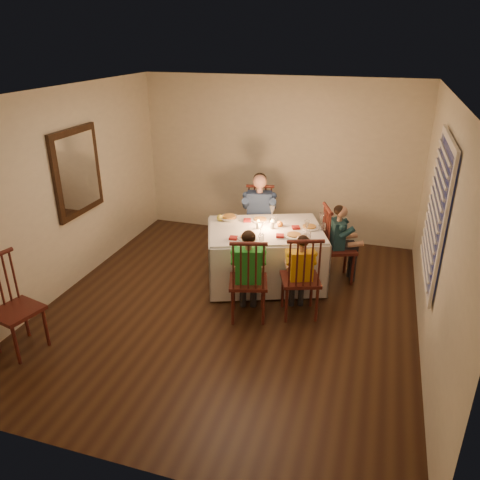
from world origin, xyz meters
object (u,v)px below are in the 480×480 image
(chair_near_left, at_px, (248,316))
(chair_extra, at_px, (25,349))
(dining_table, at_px, (265,244))
(child_teal, at_px, (335,279))
(adult, at_px, (259,255))
(chair_adult, at_px, (259,255))
(serving_bowl, at_px, (229,218))
(child_yellow, at_px, (298,314))
(chair_end, at_px, (335,279))
(child_green, at_px, (248,316))
(chair_near_right, at_px, (298,314))

(chair_near_left, bearing_deg, chair_extra, 15.79)
(dining_table, xyz_separation_m, child_teal, (0.95, 0.36, -0.57))
(dining_table, bearing_deg, chair_extra, -154.21)
(chair_extra, bearing_deg, adult, -17.48)
(chair_adult, bearing_deg, serving_bowl, -124.17)
(chair_adult, xyz_separation_m, child_yellow, (0.90, -1.46, 0.00))
(chair_end, height_order, serving_bowl, serving_bowl)
(chair_end, bearing_deg, child_green, 123.15)
(chair_adult, height_order, child_teal, child_teal)
(child_teal, relative_size, serving_bowl, 4.70)
(adult, xyz_separation_m, child_green, (0.32, -1.71, 0.00))
(chair_end, xyz_separation_m, child_yellow, (-0.34, -1.04, 0.00))
(chair_end, height_order, child_yellow, chair_end)
(chair_end, distance_m, serving_bowl, 1.73)
(chair_near_left, height_order, chair_extra, chair_extra)
(chair_near_right, bearing_deg, child_green, 2.83)
(child_teal, bearing_deg, chair_extra, 109.17)
(chair_extra, bearing_deg, child_teal, -35.95)
(chair_adult, relative_size, adult, 0.83)
(chair_extra, bearing_deg, chair_near_right, -46.34)
(chair_adult, height_order, chair_near_left, same)
(dining_table, distance_m, chair_extra, 3.16)
(chair_near_left, xyz_separation_m, chair_near_right, (0.58, 0.24, 0.00))
(chair_adult, relative_size, chair_extra, 0.98)
(chair_near_right, height_order, chair_end, same)
(chair_extra, xyz_separation_m, child_yellow, (2.75, 1.58, 0.00))
(chair_near_left, bearing_deg, dining_table, -104.24)
(chair_extra, bearing_deg, chair_end, -35.95)
(chair_near_left, xyz_separation_m, child_teal, (0.92, 1.28, 0.00))
(child_green, height_order, child_teal, child_green)
(chair_adult, relative_size, child_yellow, 1.02)
(child_green, distance_m, child_teal, 1.57)
(serving_bowl, bearing_deg, adult, 68.04)
(child_teal, distance_m, serving_bowl, 1.73)
(adult, height_order, serving_bowl, serving_bowl)
(chair_near_right, bearing_deg, child_yellow, 180.00)
(chair_extra, xyz_separation_m, adult, (1.84, 3.05, 0.00))
(dining_table, height_order, chair_end, dining_table)
(chair_adult, relative_size, serving_bowl, 4.64)
(chair_near_left, height_order, chair_near_right, same)
(dining_table, relative_size, chair_end, 1.68)
(child_yellow, distance_m, child_teal, 1.09)
(dining_table, height_order, child_teal, dining_table)
(chair_end, bearing_deg, dining_table, 89.63)
(chair_near_left, relative_size, chair_extra, 0.98)
(dining_table, xyz_separation_m, chair_near_right, (0.61, -0.68, -0.57))
(adult, bearing_deg, chair_near_left, -91.48)
(dining_table, distance_m, adult, 1.01)
(chair_near_right, distance_m, serving_bowl, 1.64)
(chair_extra, bearing_deg, dining_table, -29.71)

